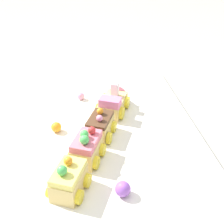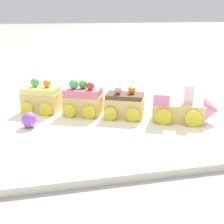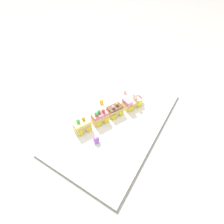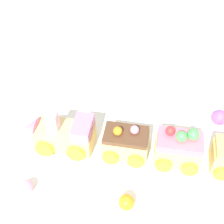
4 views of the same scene
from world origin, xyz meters
The scene contains 9 objects.
ground_plane centered at (0.00, 0.00, 0.00)m, with size 10.00×10.00×0.00m, color gray.
display_board centered at (0.00, 0.00, 0.01)m, with size 0.72×0.41×0.01m, color white.
cake_train_locomotive centered at (0.15, -0.02, 0.04)m, with size 0.14×0.11×0.08m.
cake_car_chocolate centered at (0.04, 0.03, 0.04)m, with size 0.09×0.09×0.07m.
cake_car_strawberry centered at (-0.05, 0.07, 0.04)m, with size 0.09×0.09×0.08m.
cake_car_lemon centered at (-0.14, 0.11, 0.04)m, with size 0.09×0.09×0.07m.
gumball_pink centered at (0.21, 0.07, 0.02)m, with size 0.02×0.02×0.02m, color pink.
gumball_orange centered at (0.06, 0.14, 0.02)m, with size 0.03×0.03×0.03m, color orange.
gumball_purple centered at (-0.16, 0.01, 0.03)m, with size 0.03×0.03×0.03m, color #9956C6.
Camera 2 is at (-0.13, -0.58, 0.23)m, focal length 50.00 mm.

